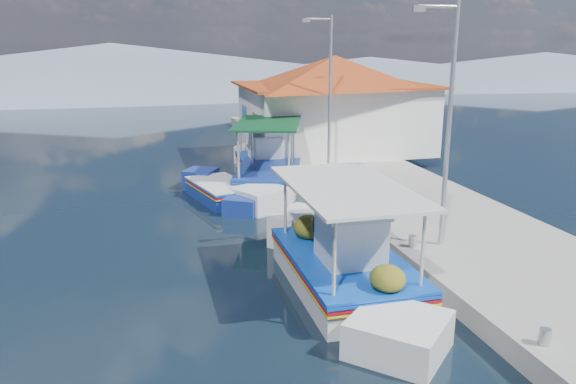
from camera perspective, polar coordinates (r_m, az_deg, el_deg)
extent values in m
plane|color=black|center=(12.22, 0.02, -12.44)|extent=(160.00, 160.00, 0.00)
cube|color=#99968F|center=(19.39, 12.44, -1.48)|extent=(5.00, 44.00, 0.50)
cylinder|color=#A5A8AD|center=(11.14, 24.17, -13.00)|extent=(0.20, 0.20, 0.30)
cylinder|color=#A5A8AD|center=(14.96, 12.26, -4.80)|extent=(0.20, 0.20, 0.30)
cylinder|color=#A5A8AD|center=(20.24, 4.63, 0.70)|extent=(0.20, 0.20, 0.30)
cylinder|color=#A5A8AD|center=(25.84, 0.22, 3.89)|extent=(0.20, 0.20, 0.30)
cube|color=white|center=(13.57, 5.61, -8.53)|extent=(2.36, 4.61, 1.00)
cube|color=white|center=(16.20, 1.82, -4.00)|extent=(2.37, 2.37, 1.11)
cube|color=white|center=(11.15, 11.13, -14.27)|extent=(2.30, 2.30, 0.95)
cube|color=#0D46B5|center=(13.39, 5.66, -6.71)|extent=(2.43, 4.74, 0.06)
cube|color=#A30D1A|center=(13.42, 5.65, -7.04)|extent=(2.43, 4.74, 0.05)
cube|color=yellow|center=(13.45, 5.65, -7.33)|extent=(2.43, 4.74, 0.04)
cube|color=#0D46B5|center=(13.36, 5.67, -6.41)|extent=(2.45, 4.70, 0.05)
cube|color=brown|center=(13.37, 5.67, -6.54)|extent=(2.17, 4.51, 0.05)
cube|color=white|center=(12.89, 6.23, -4.63)|extent=(1.29, 1.38, 1.16)
cube|color=silver|center=(12.70, 6.31, -2.07)|extent=(1.41, 1.49, 0.06)
cylinder|color=beige|center=(14.56, -0.36, -1.13)|extent=(0.07, 0.07, 1.69)
cylinder|color=beige|center=(15.13, 6.46, -0.61)|extent=(0.07, 0.07, 1.69)
cylinder|color=beige|center=(11.08, 4.80, -6.48)|extent=(0.07, 0.07, 1.69)
cylinder|color=beige|center=(11.81, 13.36, -5.46)|extent=(0.07, 0.07, 1.69)
cube|color=silver|center=(12.85, 5.86, 0.50)|extent=(2.48, 4.61, 0.07)
ellipsoid|color=#4C4C14|center=(14.45, 2.05, -3.53)|extent=(0.80, 0.88, 0.60)
ellipsoid|color=#4C4C14|center=(15.17, 4.13, -2.85)|extent=(0.68, 0.74, 0.51)
ellipsoid|color=#4C4C14|center=(11.73, 10.00, -8.44)|extent=(0.72, 0.79, 0.54)
sphere|color=#FA5D07|center=(14.05, 8.87, -2.15)|extent=(0.42, 0.42, 0.42)
cube|color=white|center=(22.15, -1.96, 0.92)|extent=(3.40, 4.62, 1.06)
cube|color=white|center=(24.48, -5.33, 2.55)|extent=(2.15, 2.15, 1.17)
cube|color=white|center=(19.97, 2.03, -0.66)|extent=(2.09, 2.09, 1.00)
cube|color=#0D46B5|center=(22.04, -1.97, 2.15)|extent=(3.50, 4.76, 0.07)
cube|color=#A30D1A|center=(22.06, -1.97, 1.93)|extent=(3.50, 4.76, 0.06)
cube|color=yellow|center=(22.07, -1.97, 1.73)|extent=(3.50, 4.76, 0.04)
cube|color=navy|center=(22.02, -1.98, 2.35)|extent=(3.51, 4.73, 0.06)
cube|color=brown|center=(22.03, -1.97, 2.26)|extent=(3.21, 4.49, 0.06)
cylinder|color=beige|center=(22.92, -6.16, 4.96)|extent=(0.08, 0.08, 1.78)
cylinder|color=beige|center=(23.76, -2.32, 5.39)|extent=(0.08, 0.08, 1.78)
cylinder|color=beige|center=(19.94, -1.61, 3.53)|extent=(0.08, 0.08, 1.78)
cylinder|color=beige|center=(20.90, 2.57, 4.05)|extent=(0.08, 0.08, 1.78)
cube|color=#0C3F20|center=(21.70, -2.02, 6.85)|extent=(3.51, 4.66, 0.08)
cube|color=navy|center=(20.78, -6.71, -0.29)|extent=(2.23, 3.23, 0.82)
cube|color=navy|center=(22.64, -6.19, 1.27)|extent=(1.53, 1.53, 0.90)
cube|color=navy|center=(18.96, -7.31, -1.81)|extent=(1.49, 1.49, 0.77)
cube|color=#0D46B5|center=(20.68, -6.74, 0.72)|extent=(2.29, 3.32, 0.05)
cube|color=#A30D1A|center=(20.70, -6.73, 0.54)|extent=(2.29, 3.32, 0.04)
cube|color=yellow|center=(20.71, -6.73, 0.38)|extent=(2.29, 3.32, 0.03)
cube|color=white|center=(20.67, -6.74, 0.88)|extent=(2.30, 3.30, 0.04)
cube|color=brown|center=(20.67, -6.74, 0.81)|extent=(2.09, 3.14, 0.04)
cube|color=white|center=(24.52, -2.28, 2.21)|extent=(2.12, 3.88, 0.90)
cube|color=white|center=(26.91, -3.65, 3.59)|extent=(2.02, 2.02, 0.99)
cube|color=white|center=(22.21, -0.67, 0.87)|extent=(1.96, 1.96, 0.85)
cube|color=#0D46B5|center=(24.43, -2.29, 3.16)|extent=(2.19, 3.99, 0.06)
cube|color=#A30D1A|center=(24.45, -2.28, 2.99)|extent=(2.19, 3.99, 0.05)
cube|color=yellow|center=(24.46, -2.28, 2.84)|extent=(2.19, 3.99, 0.04)
cube|color=#0D46B5|center=(24.42, -2.29, 3.31)|extent=(2.20, 3.96, 0.05)
cube|color=brown|center=(24.42, -2.29, 3.25)|extent=(1.96, 3.80, 0.05)
cube|color=white|center=(24.05, -2.13, 4.33)|extent=(1.14, 1.27, 1.04)
cube|color=silver|center=(23.96, -2.14, 5.60)|extent=(1.24, 1.37, 0.06)
cylinder|color=beige|center=(25.64, -4.94, 5.49)|extent=(0.07, 0.07, 1.51)
cylinder|color=beige|center=(26.01, -1.50, 5.67)|extent=(0.07, 0.07, 1.51)
cylinder|color=beige|center=(22.56, -3.23, 4.21)|extent=(0.07, 0.07, 1.51)
cylinder|color=beige|center=(22.98, 0.63, 4.44)|extent=(0.07, 0.07, 1.51)
cube|color=silver|center=(24.16, -2.32, 6.76)|extent=(2.22, 3.88, 0.07)
cube|color=white|center=(27.26, 4.59, 7.30)|extent=(8.00, 6.00, 3.00)
cube|color=#AD4618|center=(27.10, 4.66, 10.55)|extent=(8.64, 6.48, 0.10)
pyramid|color=#AD4618|center=(27.06, 4.69, 11.92)|extent=(10.49, 10.49, 1.40)
cube|color=brown|center=(25.33, -3.25, 5.59)|extent=(0.06, 1.00, 2.00)
cube|color=#0D46B5|center=(27.67, -4.32, 7.63)|extent=(0.06, 1.20, 0.90)
cylinder|color=#A5A8AD|center=(14.66, 15.68, 6.08)|extent=(0.12, 0.12, 6.00)
cylinder|color=#A5A8AD|center=(14.27, 14.70, 17.42)|extent=(1.00, 0.08, 0.08)
cube|color=#A5A8AD|center=(14.03, 12.82, 17.37)|extent=(0.30, 0.14, 0.14)
cylinder|color=#A5A8AD|center=(22.82, 4.18, 9.60)|extent=(0.12, 0.12, 6.00)
cylinder|color=#A5A8AD|center=(22.57, 3.07, 16.81)|extent=(1.00, 0.08, 0.08)
cube|color=#A5A8AD|center=(22.42, 1.80, 16.70)|extent=(0.30, 0.14, 0.14)
cone|color=gray|center=(66.60, -17.06, 11.63)|extent=(96.00, 96.00, 5.50)
cone|color=gray|center=(72.17, 8.02, 11.66)|extent=(76.80, 76.80, 3.80)
cone|color=gray|center=(84.97, 24.09, 11.15)|extent=(89.60, 89.60, 4.20)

